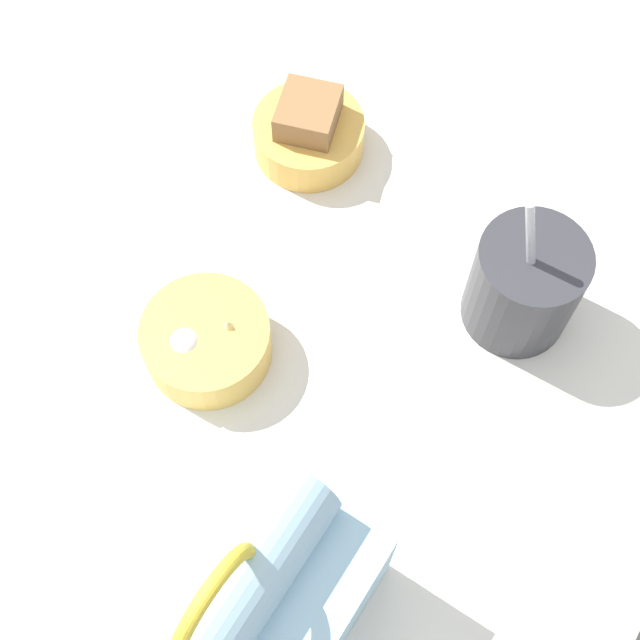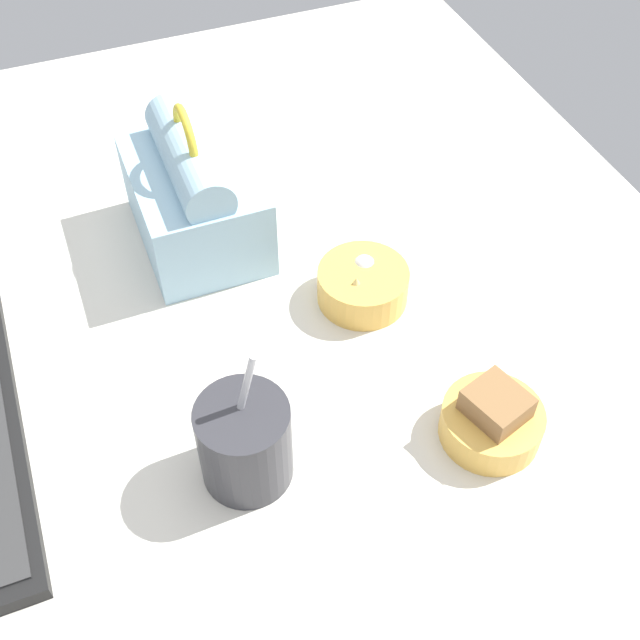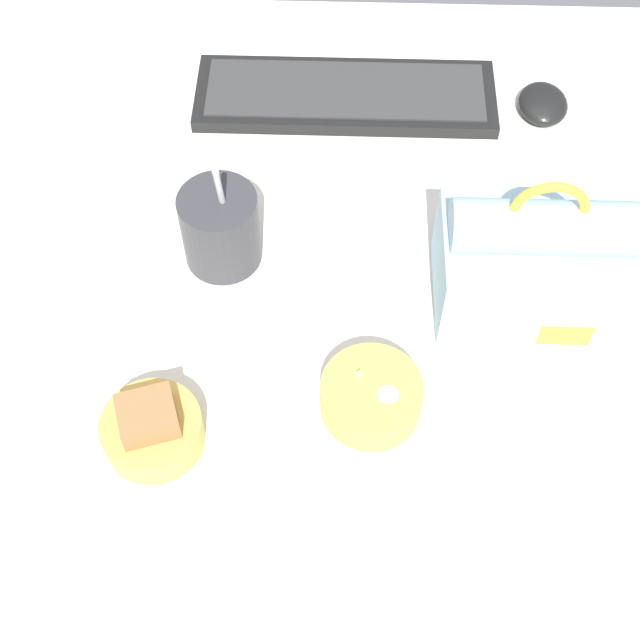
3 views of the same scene
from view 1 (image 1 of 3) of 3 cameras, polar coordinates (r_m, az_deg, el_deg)
The scene contains 5 objects.
desk_surface at distance 74.88cm, azimuth 2.38°, elevation -5.19°, with size 140.00×110.00×2.00cm.
lunch_bag at distance 63.15cm, azimuth -6.00°, elevation -18.61°, with size 20.13×14.42×18.96cm.
soup_cup at distance 74.32cm, azimuth 12.96°, elevation 2.27°, with size 9.01×9.01×16.37cm.
bento_bowl_sandwich at distance 84.13cm, azimuth -0.74°, elevation 11.95°, with size 10.34×10.34×6.57cm.
bento_bowl_snacks at distance 73.90cm, azimuth -7.22°, elevation -1.31°, with size 10.65×10.65×5.15cm.
Camera 1 is at (23.66, 11.60, 71.09)cm, focal length 50.00 mm.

